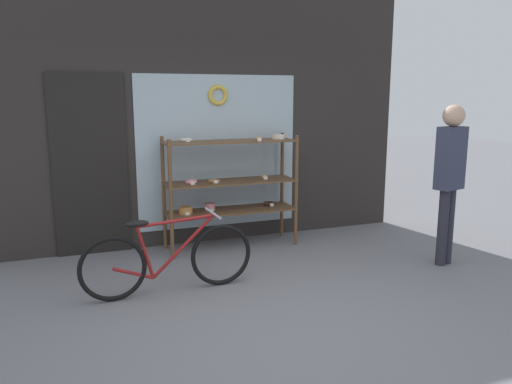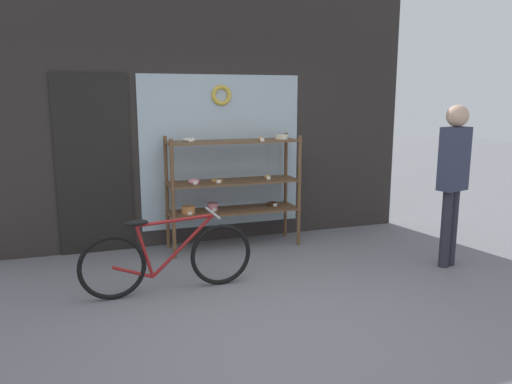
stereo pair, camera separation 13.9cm
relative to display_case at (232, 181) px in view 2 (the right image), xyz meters
The scene contains 5 objects.
ground_plane 2.30m from the display_case, 96.25° to the right, with size 30.00×30.00×0.00m, color slate.
storefront_facade 0.86m from the display_case, 126.22° to the left, with size 5.46×0.13×3.17m.
display_case is the anchor object (origin of this frame).
bicycle 1.63m from the display_case, 129.55° to the right, with size 1.65×0.46×0.75m.
pedestrian 2.51m from the display_case, 35.89° to the right, with size 0.36×0.26×1.75m.
Camera 2 is at (-1.45, -3.61, 1.85)m, focal length 35.00 mm.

